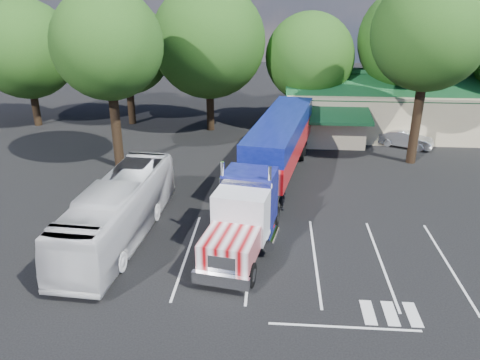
# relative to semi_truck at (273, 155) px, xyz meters

# --- Properties ---
(ground) EXTENTS (120.00, 120.00, 0.00)m
(ground) POSITION_rel_semi_truck_xyz_m (-0.96, -2.23, -2.53)
(ground) COLOR black
(ground) RESTS_ON ground
(event_hall) EXTENTS (24.20, 14.12, 5.55)m
(event_hall) POSITION_rel_semi_truck_xyz_m (12.78, 15.58, -0.32)
(event_hall) COLOR tan
(event_hall) RESTS_ON ground
(tree_row_a) EXTENTS (9.00, 9.00, 11.68)m
(tree_row_a) POSITION_rel_semi_truck_xyz_m (-22.96, 14.27, 4.63)
(tree_row_a) COLOR black
(tree_row_a) RESTS_ON ground
(tree_row_b) EXTENTS (8.40, 8.40, 11.35)m
(tree_row_b) POSITION_rel_semi_truck_xyz_m (-13.96, 15.57, 4.61)
(tree_row_b) COLOR black
(tree_row_b) RESTS_ON ground
(tree_row_c) EXTENTS (10.00, 10.00, 13.05)m
(tree_row_c) POSITION_rel_semi_truck_xyz_m (-5.96, 13.97, 5.51)
(tree_row_c) COLOR black
(tree_row_c) RESTS_ON ground
(tree_row_d) EXTENTS (8.00, 8.00, 10.60)m
(tree_row_d) POSITION_rel_semi_truck_xyz_m (3.04, 15.27, 4.06)
(tree_row_d) COLOR black
(tree_row_d) RESTS_ON ground
(tree_row_e) EXTENTS (9.60, 9.60, 12.90)m
(tree_row_e) POSITION_rel_semi_truck_xyz_m (12.04, 15.77, 5.56)
(tree_row_e) COLOR black
(tree_row_e) RESTS_ON ground
(tree_near_left) EXTENTS (7.60, 7.60, 12.65)m
(tree_near_left) POSITION_rel_semi_truck_xyz_m (-11.46, 3.77, 6.28)
(tree_near_left) COLOR black
(tree_near_left) RESTS_ON ground
(tree_near_right) EXTENTS (8.00, 8.00, 13.50)m
(tree_near_right) POSITION_rel_semi_truck_xyz_m (10.54, 6.27, 6.93)
(tree_near_right) COLOR black
(tree_near_right) RESTS_ON ground
(semi_truck) EXTENTS (6.41, 21.45, 4.47)m
(semi_truck) POSITION_rel_semi_truck_xyz_m (0.00, 0.00, 0.00)
(semi_truck) COLOR black
(semi_truck) RESTS_ON ground
(woman) EXTENTS (0.61, 0.74, 1.75)m
(woman) POSITION_rel_semi_truck_xyz_m (0.64, -2.70, -1.65)
(woman) COLOR black
(woman) RESTS_ON ground
(bicycle) EXTENTS (1.20, 1.97, 0.98)m
(bicycle) POSITION_rel_semi_truck_xyz_m (0.84, 5.77, -2.04)
(bicycle) COLOR black
(bicycle) RESTS_ON ground
(tour_bus) EXTENTS (3.48, 11.73, 3.22)m
(tour_bus) POSITION_rel_semi_truck_xyz_m (-7.96, -6.90, -0.92)
(tour_bus) COLOR silver
(tour_bus) RESTS_ON ground
(silver_sedan) EXTENTS (4.58, 3.26, 1.43)m
(silver_sedan) POSITION_rel_semi_truck_xyz_m (11.04, 10.03, -1.81)
(silver_sedan) COLOR #B0B4B8
(silver_sedan) RESTS_ON ground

